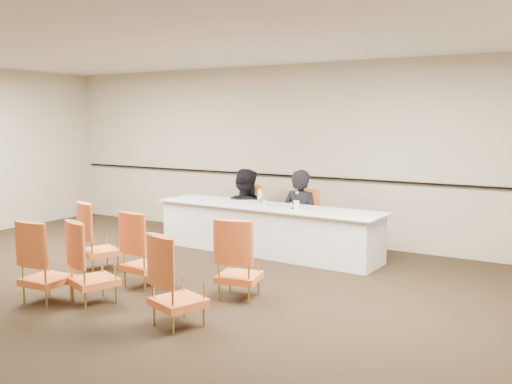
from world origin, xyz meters
TOP-DOWN VIEW (x-y plane):
  - floor at (0.00, 0.00)m, footprint 10.00×10.00m
  - ceiling at (0.00, 0.00)m, footprint 10.00×10.00m
  - wall_back at (0.00, 4.00)m, footprint 10.00×0.04m
  - wall_rail at (0.00, 3.96)m, footprint 9.80×0.04m
  - panel_table at (0.22, 2.78)m, footprint 3.75×0.99m
  - panelist_main at (0.53, 3.33)m, footprint 0.64×0.43m
  - panelist_main_chair at (0.53, 3.33)m, footprint 0.52×0.52m
  - panelist_second at (-0.57, 3.37)m, footprint 0.97×0.81m
  - panelist_second_chair at (-0.57, 3.37)m, footprint 0.52×0.52m
  - papers at (0.72, 2.73)m, footprint 0.36×0.32m
  - microphone at (0.73, 2.72)m, footprint 0.13×0.20m
  - water_bottle at (0.09, 2.78)m, footprint 0.10×0.10m
  - drinking_glass at (0.21, 2.72)m, footprint 0.08×0.08m
  - coffee_cup at (0.79, 2.66)m, footprint 0.11×0.11m
  - aud_chair_front_left at (-1.27, 0.74)m, footprint 0.64×0.64m
  - aud_chair_front_mid at (-0.18, 0.47)m, footprint 0.55×0.55m
  - aud_chair_front_right at (1.08, 0.68)m, footprint 0.60×0.60m
  - aud_chair_back_left at (-0.72, -0.57)m, footprint 0.53×0.53m
  - aud_chair_back_mid at (-0.24, -0.32)m, footprint 0.64×0.64m
  - aud_chair_back_right at (1.06, -0.40)m, footprint 0.63×0.63m

SIDE VIEW (x-z plane):
  - floor at x=0.00m, z-range 0.00..0.00m
  - panelist_second at x=-0.57m, z-range -0.55..1.24m
  - panel_table at x=0.22m, z-range 0.00..0.75m
  - panelist_main at x=0.53m, z-range -0.45..1.29m
  - panelist_main_chair at x=0.53m, z-range 0.00..0.95m
  - panelist_second_chair at x=-0.57m, z-range 0.00..0.95m
  - aud_chair_front_left at x=-1.27m, z-range 0.00..0.95m
  - aud_chair_front_mid at x=-0.18m, z-range 0.00..0.95m
  - aud_chair_front_right at x=1.08m, z-range 0.00..0.95m
  - aud_chair_back_left at x=-0.72m, z-range 0.00..0.95m
  - aud_chair_back_mid at x=-0.24m, z-range 0.00..0.95m
  - aud_chair_back_right at x=1.06m, z-range 0.00..0.95m
  - papers at x=0.72m, z-range 0.75..0.75m
  - drinking_glass at x=0.21m, z-range 0.75..0.85m
  - coffee_cup at x=0.79m, z-range 0.75..0.88m
  - water_bottle at x=0.09m, z-range 0.75..1.00m
  - microphone at x=0.73m, z-range 0.75..1.00m
  - wall_rail at x=0.00m, z-range 1.09..1.11m
  - wall_back at x=0.00m, z-range 0.00..3.00m
  - ceiling at x=0.00m, z-range 3.00..3.00m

